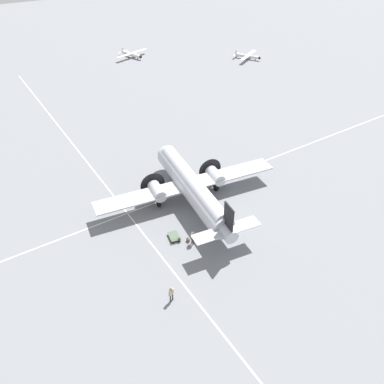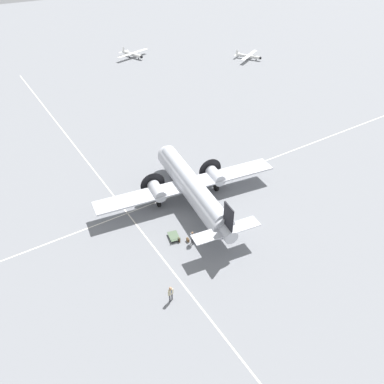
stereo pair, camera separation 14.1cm
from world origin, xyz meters
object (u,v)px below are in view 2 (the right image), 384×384
(suitcase_upright_spare, at_px, (188,240))
(light_aircraft_taxiing, at_px, (249,56))
(airliner_main, at_px, (190,185))
(passenger_boarding, at_px, (192,237))
(suitcase_near_door, at_px, (179,240))
(crew_foreground, at_px, (171,292))
(baggage_cart, at_px, (174,236))
(light_aircraft_distant, at_px, (133,54))

(suitcase_upright_spare, distance_m, light_aircraft_taxiing, 66.53)
(airliner_main, bearing_deg, passenger_boarding, 157.36)
(suitcase_near_door, height_order, light_aircraft_taxiing, light_aircraft_taxiing)
(crew_foreground, xyz_separation_m, passenger_boarding, (5.30, -5.79, -0.09))
(suitcase_near_door, xyz_separation_m, baggage_cart, (0.79, 0.21, 0.03))
(suitcase_near_door, bearing_deg, crew_foreground, 143.42)
(airliner_main, xyz_separation_m, suitcase_upright_spare, (-5.92, 4.12, -2.42))
(crew_foreground, distance_m, passenger_boarding, 7.85)
(crew_foreground, height_order, light_aircraft_distant, light_aircraft_distant)
(light_aircraft_distant, height_order, light_aircraft_taxiing, light_aircraft_distant)
(baggage_cart, distance_m, light_aircraft_taxiing, 66.40)
(passenger_boarding, height_order, light_aircraft_taxiing, light_aircraft_taxiing)
(suitcase_near_door, bearing_deg, airliner_main, -42.51)
(passenger_boarding, bearing_deg, light_aircraft_distant, -20.72)
(passenger_boarding, relative_size, suitcase_upright_spare, 3.63)
(suitcase_near_door, height_order, baggage_cart, baggage_cart)
(crew_foreground, height_order, suitcase_upright_spare, crew_foreground)
(suitcase_near_door, distance_m, light_aircraft_taxiing, 66.79)
(airliner_main, height_order, crew_foreground, airliner_main)
(baggage_cart, bearing_deg, passenger_boarding, -132.46)
(passenger_boarding, height_order, suitcase_near_door, passenger_boarding)
(airliner_main, height_order, suitcase_near_door, airliner_main)
(suitcase_upright_spare, height_order, light_aircraft_taxiing, light_aircraft_taxiing)
(airliner_main, xyz_separation_m, crew_foreground, (-11.78, 9.69, -1.50))
(suitcase_upright_spare, bearing_deg, suitcase_near_door, 59.50)
(crew_foreground, xyz_separation_m, light_aircraft_distant, (69.56, -29.16, -0.34))
(crew_foreground, bearing_deg, light_aircraft_taxiing, -143.25)
(airliner_main, xyz_separation_m, light_aircraft_taxiing, (40.79, -43.26, -1.86))
(light_aircraft_taxiing, bearing_deg, suitcase_upright_spare, -75.21)
(crew_foreground, distance_m, suitcase_near_door, 7.97)
(suitcase_near_door, height_order, light_aircraft_distant, light_aircraft_distant)
(crew_foreground, height_order, suitcase_near_door, crew_foreground)
(light_aircraft_taxiing, bearing_deg, crew_foreground, -75.01)
(passenger_boarding, distance_m, light_aircraft_taxiing, 66.76)
(passenger_boarding, height_order, baggage_cart, passenger_boarding)
(suitcase_near_door, xyz_separation_m, light_aircraft_taxiing, (46.21, -48.22, 0.54))
(light_aircraft_distant, bearing_deg, suitcase_upright_spare, -37.66)
(crew_foreground, relative_size, suitcase_near_door, 3.61)
(airliner_main, distance_m, light_aircraft_taxiing, 59.48)
(light_aircraft_taxiing, bearing_deg, passenger_boarding, -74.73)
(light_aircraft_distant, bearing_deg, suitcase_near_door, -38.47)
(passenger_boarding, distance_m, light_aircraft_distant, 68.38)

